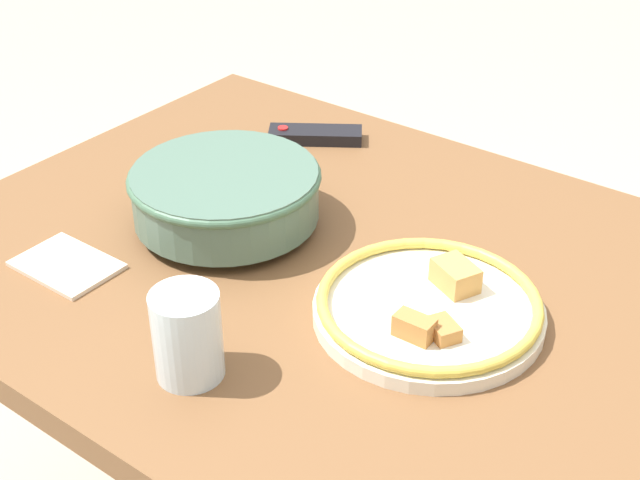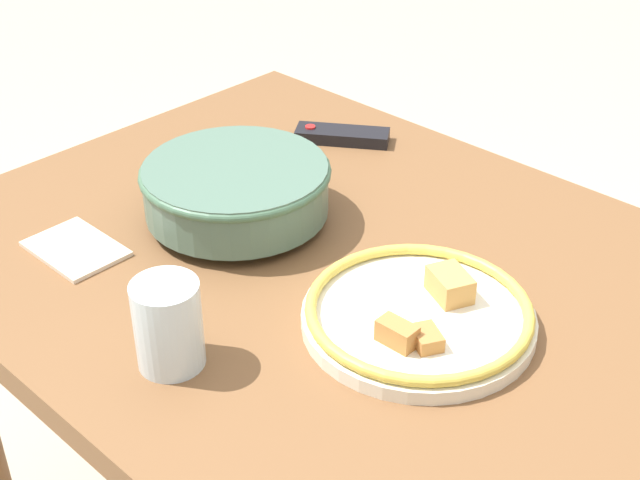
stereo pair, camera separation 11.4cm
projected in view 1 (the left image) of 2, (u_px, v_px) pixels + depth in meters
The scene contains 6 objects.
dining_table at pixel (398, 345), 1.17m from camera, with size 1.30×0.82×0.74m.
noodle_bowl at pixel (226, 194), 1.23m from camera, with size 0.27×0.27×0.09m.
food_plate at pixel (429, 307), 1.07m from camera, with size 0.28×0.28×0.05m.
tv_remote at pixel (315, 135), 1.48m from camera, with size 0.15×0.13×0.02m.
drinking_glass at pixel (187, 335), 0.96m from camera, with size 0.08×0.08×0.11m.
folded_napkin at pixel (67, 265), 1.17m from camera, with size 0.13×0.09×0.01m.
Camera 1 is at (0.47, -0.79, 1.39)m, focal length 50.00 mm.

